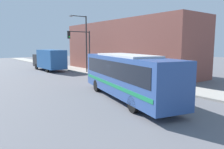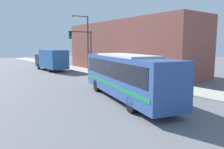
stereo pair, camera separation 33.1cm
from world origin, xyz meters
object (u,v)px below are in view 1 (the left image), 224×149
at_px(street_lamp, 84,39).
at_px(pedestrian_near_corner, 147,74).
at_px(city_bus, 126,74).
at_px(parking_meter, 106,69).
at_px(delivery_truck, 49,59).
at_px(traffic_light_pole, 82,44).
at_px(fire_hydrant, 137,78).

bearing_deg(street_lamp, pedestrian_near_corner, -85.53).
distance_m(city_bus, pedestrian_near_corner, 6.93).
xyz_separation_m(city_bus, parking_meter, (5.11, 9.61, -0.84)).
xyz_separation_m(delivery_truck, traffic_light_pole, (1.84, -6.97, 2.25)).
bearing_deg(parking_meter, street_lamp, 90.95).
relative_size(city_bus, delivery_truck, 1.41).
bearing_deg(delivery_truck, fire_hydrant, -80.31).
distance_m(traffic_light_pole, parking_meter, 5.02).
xyz_separation_m(delivery_truck, fire_hydrant, (2.78, -16.28, -1.18)).
distance_m(delivery_truck, street_lamp, 7.22).
height_order(city_bus, delivery_truck, city_bus).
height_order(delivery_truck, pedestrian_near_corner, delivery_truck).
distance_m(delivery_truck, parking_meter, 11.30).
bearing_deg(city_bus, street_lamp, 84.99).
xyz_separation_m(traffic_light_pole, street_lamp, (0.86, 0.96, 0.70)).
relative_size(traffic_light_pole, pedestrian_near_corner, 3.37).
relative_size(fire_hydrant, pedestrian_near_corner, 0.46).
bearing_deg(delivery_truck, traffic_light_pole, -75.20).
relative_size(fire_hydrant, street_lamp, 0.10).
xyz_separation_m(city_bus, fire_hydrant, (5.11, 4.26, -1.33)).
bearing_deg(traffic_light_pole, street_lamp, 48.20).
relative_size(parking_meter, street_lamp, 0.17).
bearing_deg(traffic_light_pole, parking_meter, -76.68).
height_order(fire_hydrant, traffic_light_pole, traffic_light_pole).
distance_m(city_bus, delivery_truck, 20.67).
bearing_deg(pedestrian_near_corner, city_bus, -149.00).
xyz_separation_m(city_bus, traffic_light_pole, (4.17, 13.57, 2.10)).
height_order(delivery_truck, fire_hydrant, delivery_truck).
distance_m(traffic_light_pole, pedestrian_near_corner, 10.61).
distance_m(delivery_truck, pedestrian_near_corner, 17.38).
xyz_separation_m(delivery_truck, street_lamp, (2.70, -6.01, 2.95)).
bearing_deg(traffic_light_pole, city_bus, -107.09).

